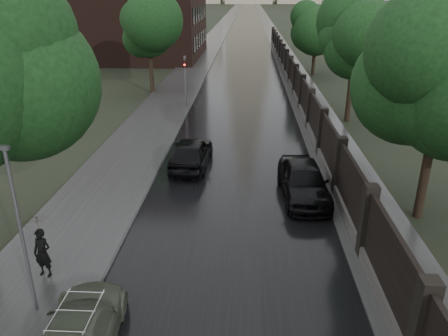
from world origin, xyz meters
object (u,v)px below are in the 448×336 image
tree_right_a (440,97)px  car_right_near (303,181)px  pedestrian_umbrella (38,228)px  lamp_post (21,233)px  tree_right_b (355,49)px  hatchback_left (191,152)px  volga_sedan (79,333)px  tree_right_c (316,27)px  tree_left_far (149,32)px  traffic_light (185,77)px

tree_right_a → car_right_near: bearing=161.4°
car_right_near → pedestrian_umbrella: 10.96m
tree_right_a → lamp_post: (-12.90, -6.50, -2.28)m
tree_right_b → hatchback_left: (-9.89, -9.08, -4.16)m
tree_right_a → hatchback_left: tree_right_a is taller
tree_right_b → tree_right_a: bearing=-90.0°
hatchback_left → tree_right_a: bearing=156.2°
pedestrian_umbrella → volga_sedan: bearing=-41.1°
lamp_post → pedestrian_umbrella: bearing=104.7°
volga_sedan → tree_right_c: bearing=-111.2°
pedestrian_umbrella → tree_left_far: bearing=106.7°
tree_right_a → tree_right_c: same height
tree_right_c → pedestrian_umbrella: 39.35m
tree_right_a → lamp_post: bearing=-153.3°
lamp_post → hatchback_left: 11.96m
tree_right_b → lamp_post: tree_right_b is taller
tree_left_far → traffic_light: bearing=-53.5°
lamp_post → pedestrian_umbrella: (-0.42, 1.61, -0.81)m
tree_left_far → car_right_near: (11.01, -20.49, -4.42)m
tree_right_b → tree_right_c: 18.00m
tree_left_far → tree_right_c: (15.50, 10.00, -0.29)m
hatchback_left → pedestrian_umbrella: 10.45m
tree_right_c → car_right_near: tree_right_c is taller
volga_sedan → car_right_near: bearing=-130.8°
pedestrian_umbrella → car_right_near: bearing=48.0°
tree_left_far → tree_right_a: bearing=-54.8°
tree_right_b → volga_sedan: tree_right_b is taller
tree_right_a → tree_left_far: bearing=125.2°
traffic_light → volga_sedan: traffic_light is taller
tree_right_a → tree_right_c: bearing=90.0°
tree_right_a → car_right_near: size_ratio=1.45×
tree_left_far → tree_right_c: 18.45m
tree_right_c → pedestrian_umbrella: bearing=-109.9°
lamp_post → hatchback_left: (3.01, 11.42, -1.88)m
lamp_post → car_right_near: bearing=43.6°
car_right_near → pedestrian_umbrella: pedestrian_umbrella is taller
tree_left_far → hatchback_left: (5.61, -17.08, -4.45)m
tree_right_b → car_right_near: size_ratio=1.45×
tree_right_a → traffic_light: bearing=124.8°
tree_left_far → volga_sedan: 30.53m
tree_left_far → volga_sedan: bearing=-81.6°
tree_right_c → volga_sedan: 41.60m
traffic_light → pedestrian_umbrella: (-1.52, -21.89, -0.53)m
tree_left_far → hatchback_left: size_ratio=1.60×
tree_left_far → tree_right_a: 26.91m
tree_right_b → hatchback_left: bearing=-137.4°
lamp_post → volga_sedan: bearing=-37.1°
tree_right_a → pedestrian_umbrella: bearing=-159.8°
traffic_light → volga_sedan: bearing=-88.4°
pedestrian_umbrella → lamp_post: bearing=-63.2°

